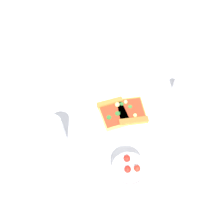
{
  "coord_description": "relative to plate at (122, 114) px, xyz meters",
  "views": [
    {
      "loc": [
        0.41,
        0.2,
        0.62
      ],
      "look_at": [
        0.03,
        -0.01,
        0.03
      ],
      "focal_mm": 33.84,
      "sensor_mm": 36.0,
      "label": 1
    }
  ],
  "objects": [
    {
      "name": "ground_plane",
      "position": [
        -0.0,
        -0.02,
        -0.01
      ],
      "size": [
        2.4,
        2.4,
        0.0
      ],
      "primitive_type": "plane",
      "color": "silver",
      "rests_on": "ground"
    },
    {
      "name": "plate",
      "position": [
        0.0,
        0.0,
        0.0
      ],
      "size": [
        0.23,
        0.23,
        0.01
      ],
      "primitive_type": "cylinder",
      "color": "white",
      "rests_on": "ground_plane"
    },
    {
      "name": "pizza_slice_near",
      "position": [
        0.01,
        -0.03,
        0.01
      ],
      "size": [
        0.15,
        0.15,
        0.02
      ],
      "color": "#E5B256",
      "rests_on": "plate"
    },
    {
      "name": "pizza_slice_far",
      "position": [
        -0.01,
        0.03,
        0.01
      ],
      "size": [
        0.15,
        0.15,
        0.02
      ],
      "color": "gold",
      "rests_on": "plate"
    },
    {
      "name": "salad_bowl",
      "position": [
        0.2,
        0.12,
        0.03
      ],
      "size": [
        0.1,
        0.1,
        0.08
      ],
      "color": "white",
      "rests_on": "ground_plane"
    },
    {
      "name": "soda_glass",
      "position": [
        0.2,
        -0.14,
        0.04
      ],
      "size": [
        0.07,
        0.07,
        0.11
      ],
      "color": "silver",
      "rests_on": "ground_plane"
    },
    {
      "name": "paper_napkin",
      "position": [
        -0.05,
        -0.25,
        -0.01
      ],
      "size": [
        0.17,
        0.14,
        0.0
      ],
      "primitive_type": "cube",
      "rotation": [
        0.0,
        0.0,
        -0.17
      ],
      "color": "silver",
      "rests_on": "ground_plane"
    },
    {
      "name": "pepper_shaker",
      "position": [
        -0.22,
        0.13,
        0.03
      ],
      "size": [
        0.03,
        0.03,
        0.07
      ],
      "color": "silver",
      "rests_on": "ground_plane"
    }
  ]
}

